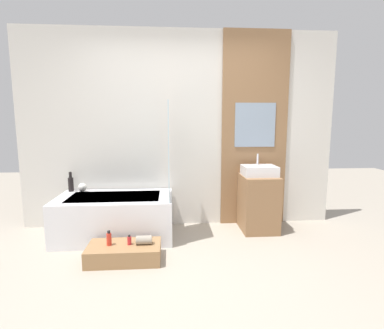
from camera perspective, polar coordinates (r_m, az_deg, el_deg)
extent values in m
plane|color=#A39989|center=(2.85, -1.05, -21.72)|extent=(12.00, 12.00, 0.00)
cube|color=silver|center=(4.05, -2.37, 6.57)|extent=(4.20, 0.06, 2.60)
cube|color=#8E6642|center=(4.15, 11.82, 6.45)|extent=(0.89, 0.03, 2.60)
cube|color=#8C9EB2|center=(4.13, 11.93, 7.37)|extent=(0.55, 0.01, 0.59)
cube|color=white|center=(3.85, -14.37, -9.59)|extent=(1.39, 0.77, 0.51)
cube|color=silver|center=(3.78, -14.51, -5.94)|extent=(1.08, 0.54, 0.01)
cube|color=silver|center=(3.53, -4.46, 2.72)|extent=(0.01, 0.55, 1.14)
cube|color=#997047|center=(3.28, -12.77, -16.04)|extent=(0.74, 0.40, 0.17)
cube|color=#8E6642|center=(4.03, 12.51, -7.14)|extent=(0.45, 0.51, 0.72)
cube|color=white|center=(3.94, 12.70, -1.16)|extent=(0.42, 0.33, 0.13)
cylinder|color=silver|center=(4.01, 12.39, 0.99)|extent=(0.02, 0.02, 0.15)
cylinder|color=black|center=(4.20, -22.07, -3.57)|extent=(0.07, 0.07, 0.18)
cylinder|color=black|center=(4.17, -22.17, -1.85)|extent=(0.04, 0.04, 0.08)
sphere|color=silver|center=(4.14, -20.16, -4.11)|extent=(0.11, 0.11, 0.11)
cylinder|color=red|center=(3.25, -15.52, -13.56)|extent=(0.05, 0.05, 0.13)
cylinder|color=black|center=(3.22, -15.58, -12.29)|extent=(0.03, 0.03, 0.03)
cylinder|color=red|center=(3.22, -11.84, -14.01)|extent=(0.04, 0.04, 0.08)
cylinder|color=black|center=(3.20, -11.87, -13.17)|extent=(0.02, 0.02, 0.02)
cylinder|color=gray|center=(3.20, -9.13, -14.00)|extent=(0.16, 0.09, 0.09)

